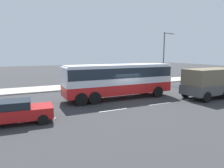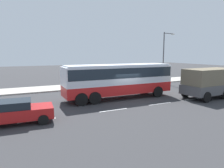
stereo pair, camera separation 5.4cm
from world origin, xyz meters
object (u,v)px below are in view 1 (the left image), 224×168
(cargo_truck, at_px, (216,81))
(coach_bus, at_px, (119,77))
(pedestrian_at_crossing, at_px, (149,75))
(street_lamp, at_px, (165,54))
(pedestrian_near_curb, at_px, (101,77))
(car_red_compact, at_px, (16,111))

(cargo_truck, bearing_deg, coach_bus, 155.84)
(pedestrian_at_crossing, bearing_deg, street_lamp, -17.14)
(coach_bus, bearing_deg, pedestrian_near_curb, 79.91)
(pedestrian_at_crossing, bearing_deg, car_red_compact, -101.22)
(cargo_truck, xyz_separation_m, pedestrian_at_crossing, (0.83, 12.29, -0.52))
(coach_bus, distance_m, pedestrian_at_crossing, 13.18)
(car_red_compact, height_order, pedestrian_near_curb, pedestrian_near_curb)
(cargo_truck, xyz_separation_m, car_red_compact, (-18.21, 0.12, -0.79))
(coach_bus, height_order, car_red_compact, coach_bus)
(coach_bus, relative_size, pedestrian_near_curb, 6.55)
(car_red_compact, bearing_deg, coach_bus, 25.93)
(coach_bus, xyz_separation_m, pedestrian_near_curb, (1.55, 8.22, -0.96))
(car_red_compact, bearing_deg, pedestrian_near_curb, 52.56)
(coach_bus, distance_m, cargo_truck, 9.79)
(coach_bus, xyz_separation_m, pedestrian_at_crossing, (9.90, 8.64, -0.99))
(coach_bus, relative_size, street_lamp, 1.48)
(pedestrian_near_curb, bearing_deg, pedestrian_at_crossing, 56.58)
(coach_bus, bearing_deg, street_lamp, 30.74)
(car_red_compact, relative_size, street_lamp, 0.60)
(pedestrian_at_crossing, bearing_deg, coach_bus, -92.67)
(coach_bus, relative_size, car_red_compact, 2.45)
(cargo_truck, distance_m, pedestrian_at_crossing, 12.33)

